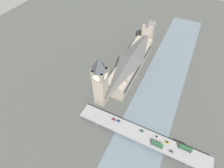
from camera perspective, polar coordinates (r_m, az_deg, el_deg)
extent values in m
plane|color=#424442|center=(231.57, 8.60, 2.22)|extent=(600.00, 600.00, 0.00)
cube|color=slate|center=(228.32, 15.87, -0.30)|extent=(50.05, 360.00, 0.30)
cube|color=gray|center=(232.97, 6.23, 6.38)|extent=(22.98, 105.96, 20.39)
cube|color=black|center=(229.90, 8.94, 5.67)|extent=(0.40, 97.49, 6.12)
pyramid|color=#4C4C4C|center=(224.54, 6.50, 8.83)|extent=(22.52, 103.84, 5.55)
cone|color=gray|center=(253.84, 12.21, 13.18)|extent=(2.20, 2.20, 5.00)
cone|color=gray|center=(222.46, 9.01, 7.97)|extent=(2.20, 2.20, 5.00)
cone|color=gray|center=(194.39, 4.95, 1.11)|extent=(2.20, 2.20, 5.00)
cube|color=gray|center=(184.71, -3.70, -0.96)|extent=(12.23, 12.23, 50.61)
cube|color=gray|center=(170.20, -4.03, 3.38)|extent=(12.96, 12.96, 11.01)
cylinder|color=black|center=(167.95, -2.15, 2.71)|extent=(0.50, 9.13, 9.13)
cylinder|color=silver|center=(167.90, -2.11, 2.70)|extent=(0.62, 8.45, 8.45)
cylinder|color=black|center=(172.64, -5.86, 4.02)|extent=(0.50, 9.13, 9.13)
cylinder|color=silver|center=(172.70, -5.89, 4.03)|extent=(0.62, 8.45, 8.45)
cylinder|color=black|center=(174.05, -3.03, 4.70)|extent=(9.13, 0.50, 9.13)
cylinder|color=silver|center=(174.13, -3.01, 4.72)|extent=(8.45, 0.62, 8.45)
cylinder|color=black|center=(166.49, -5.07, 2.00)|extent=(9.13, 0.50, 9.13)
cylinder|color=silver|center=(166.42, -5.09, 1.97)|extent=(8.45, 0.62, 8.45)
pyramid|color=#383D42|center=(161.60, -4.26, 6.51)|extent=(12.48, 12.48, 14.02)
cube|color=gray|center=(278.12, 11.52, 15.52)|extent=(14.90, 14.90, 36.24)
pyramid|color=#4C4C4C|center=(267.38, 12.25, 19.36)|extent=(14.90, 14.90, 6.71)
cylinder|color=#333338|center=(264.91, 12.44, 20.37)|extent=(0.30, 0.30, 4.00)
cube|color=slate|center=(185.82, 23.78, -21.11)|extent=(3.00, 13.51, 4.40)
cube|color=slate|center=(181.97, 9.37, -16.49)|extent=(3.00, 13.51, 4.40)
cube|color=slate|center=(189.66, -4.03, -11.07)|extent=(3.00, 13.51, 4.40)
cube|color=gray|center=(179.46, 9.48, -16.11)|extent=(132.11, 15.89, 1.20)
cube|color=#235B33|center=(182.28, 22.72, -18.94)|extent=(11.69, 2.53, 1.95)
cube|color=black|center=(181.94, 22.75, -18.90)|extent=(10.52, 2.59, 0.86)
cube|color=#235B33|center=(180.44, 22.92, -18.67)|extent=(11.45, 2.53, 2.29)
cube|color=black|center=(180.34, 22.93, -18.66)|extent=(10.52, 2.59, 1.10)
cube|color=#1E4E2B|center=(179.38, 23.04, -18.51)|extent=(11.33, 2.40, 0.16)
cylinder|color=black|center=(182.74, 21.18, -18.29)|extent=(1.16, 0.28, 1.16)
cylinder|color=black|center=(181.68, 21.02, -18.92)|extent=(1.16, 0.28, 1.16)
cylinder|color=black|center=(184.47, 24.19, -19.16)|extent=(1.16, 0.28, 1.16)
cylinder|color=black|center=(183.42, 24.07, -19.79)|extent=(1.16, 0.28, 1.16)
cube|color=#235B33|center=(175.97, 14.50, -18.77)|extent=(10.80, 2.47, 1.97)
cube|color=black|center=(175.62, 14.52, -18.71)|extent=(9.72, 2.53, 0.87)
cube|color=#235B33|center=(174.05, 14.64, -18.49)|extent=(10.59, 2.47, 2.31)
cube|color=black|center=(173.95, 14.65, -18.47)|extent=(9.72, 2.53, 1.11)
cube|color=#1E4E2B|center=(172.94, 14.72, -18.32)|extent=(10.48, 2.34, 0.16)
cylinder|color=black|center=(177.08, 13.10, -18.08)|extent=(1.12, 0.28, 1.12)
cylinder|color=black|center=(176.10, 12.88, -18.70)|extent=(1.12, 0.28, 1.12)
cylinder|color=black|center=(177.52, 15.96, -19.03)|extent=(1.12, 0.28, 1.12)
cylinder|color=black|center=(176.55, 15.76, -19.66)|extent=(1.12, 0.28, 1.12)
cube|color=#2D5638|center=(180.22, 9.62, -14.86)|extent=(3.96, 1.80, 0.55)
cube|color=black|center=(179.77, 9.68, -14.80)|extent=(2.06, 1.62, 0.46)
cylinder|color=black|center=(180.83, 9.24, -14.51)|extent=(0.68, 0.22, 0.68)
cylinder|color=black|center=(180.08, 9.06, -14.93)|extent=(0.68, 0.22, 0.68)
cylinder|color=black|center=(180.69, 10.16, -14.84)|extent=(0.68, 0.22, 0.68)
cylinder|color=black|center=(179.93, 9.99, -15.27)|extent=(0.68, 0.22, 0.68)
cube|color=slate|center=(178.02, 18.78, -20.17)|extent=(4.07, 1.83, 0.68)
cube|color=black|center=(177.49, 18.87, -20.11)|extent=(2.12, 1.64, 0.55)
cylinder|color=black|center=(178.41, 18.32, -19.81)|extent=(0.69, 0.22, 0.69)
cylinder|color=black|center=(177.70, 18.19, -20.28)|extent=(0.69, 0.22, 0.69)
cylinder|color=black|center=(178.80, 19.32, -20.12)|extent=(0.69, 0.22, 0.69)
cylinder|color=black|center=(178.09, 19.20, -20.58)|extent=(0.69, 0.22, 0.69)
cube|color=silver|center=(180.16, 14.28, -16.44)|extent=(4.56, 1.90, 0.66)
cube|color=black|center=(179.61, 14.37, -16.37)|extent=(2.37, 1.71, 0.59)
cylinder|color=black|center=(180.73, 13.78, -16.05)|extent=(0.65, 0.22, 0.65)
cylinder|color=black|center=(179.92, 13.62, -16.51)|extent=(0.65, 0.22, 0.65)
cylinder|color=black|center=(180.85, 14.92, -16.44)|extent=(0.65, 0.22, 0.65)
cylinder|color=black|center=(180.05, 14.76, -16.89)|extent=(0.65, 0.22, 0.65)
cube|color=gold|center=(180.48, 17.47, -17.72)|extent=(4.59, 1.90, 0.60)
cube|color=black|center=(179.98, 17.56, -17.66)|extent=(2.39, 1.71, 0.57)
cylinder|color=black|center=(180.90, 16.96, -17.33)|extent=(0.67, 0.22, 0.67)
cylinder|color=black|center=(180.11, 16.81, -17.80)|extent=(0.67, 0.22, 0.67)
cylinder|color=black|center=(181.24, 18.10, -17.70)|extent=(0.67, 0.22, 0.67)
cylinder|color=black|center=(180.44, 17.97, -18.17)|extent=(0.67, 0.22, 0.67)
cube|color=navy|center=(183.12, 2.14, -11.99)|extent=(3.97, 1.70, 0.60)
cube|color=black|center=(182.59, 2.18, -11.91)|extent=(2.07, 1.53, 0.57)
cylinder|color=black|center=(183.95, 1.79, -11.65)|extent=(0.60, 0.22, 0.60)
cylinder|color=black|center=(183.25, 1.58, -12.02)|extent=(0.60, 0.22, 0.60)
cylinder|color=black|center=(183.37, 2.69, -12.02)|extent=(0.60, 0.22, 0.60)
cylinder|color=black|center=(182.67, 2.49, -12.39)|extent=(0.60, 0.22, 0.60)
cube|color=maroon|center=(183.85, 0.54, -11.49)|extent=(4.38, 1.82, 0.66)
cube|color=black|center=(183.35, 0.58, -11.42)|extent=(2.28, 1.64, 0.43)
cylinder|color=black|center=(184.80, 0.17, -11.12)|extent=(0.70, 0.22, 0.70)
cylinder|color=black|center=(184.05, -0.06, -11.52)|extent=(0.70, 0.22, 0.70)
cylinder|color=black|center=(184.08, 1.14, -11.52)|extent=(0.70, 0.22, 0.70)
cylinder|color=black|center=(183.33, 0.91, -11.92)|extent=(0.70, 0.22, 0.70)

